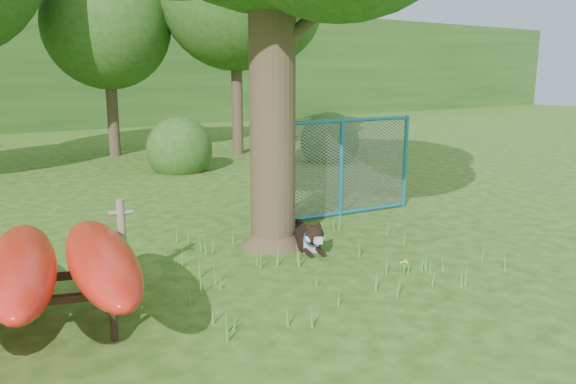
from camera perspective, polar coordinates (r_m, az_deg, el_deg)
ground at (r=7.32m, az=4.15°, el=-9.50°), size 80.00×80.00×0.00m
wooden_post at (r=7.47m, az=-16.47°, el=-4.70°), size 0.31×0.14×1.13m
husky_dog at (r=8.70m, az=1.94°, el=-4.58°), size 0.59×1.18×0.55m
fence_section at (r=10.58m, az=5.43°, el=2.46°), size 3.16×0.42×3.08m
wildflower_clump at (r=7.71m, az=11.73°, el=-7.10°), size 0.11×0.11×0.23m
bg_tree_c at (r=19.22m, az=-17.91°, el=15.79°), size 4.00×4.00×6.12m
bg_tree_e at (r=23.00m, az=-2.44°, el=18.45°), size 4.60×4.60×7.55m
shrub_right at (r=17.32m, az=4.22°, el=3.15°), size 1.80×1.80×1.80m
shrub_mid at (r=15.83m, az=-10.89°, el=2.11°), size 1.80×1.80×1.80m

